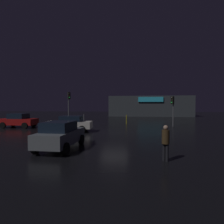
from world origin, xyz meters
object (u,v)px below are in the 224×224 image
(car_near, at_px, (70,123))
(car_crossing, at_px, (60,135))
(store_building, at_px, (150,106))
(pedestrian, at_px, (166,140))
(car_far, at_px, (19,120))
(traffic_signal_main, at_px, (69,102))
(traffic_signal_opposite, at_px, (173,104))

(car_near, relative_size, car_crossing, 1.12)
(store_building, height_order, pedestrian, store_building)
(car_far, height_order, pedestrian, pedestrian)
(car_near, height_order, pedestrian, pedestrian)
(traffic_signal_main, relative_size, pedestrian, 2.64)
(traffic_signal_main, height_order, traffic_signal_opposite, traffic_signal_main)
(car_near, bearing_deg, traffic_signal_main, 111.42)
(store_building, distance_m, car_far, 31.40)
(traffic_signal_opposite, xyz_separation_m, car_near, (-10.64, -5.80, -1.92))
(car_near, bearing_deg, pedestrian, -47.95)
(traffic_signal_main, bearing_deg, pedestrian, -56.07)
(store_building, xyz_separation_m, car_near, (-9.34, -29.09, -1.58))
(pedestrian, bearing_deg, traffic_signal_main, 123.93)
(store_building, height_order, traffic_signal_main, store_building)
(store_building, bearing_deg, pedestrian, -92.33)
(store_building, xyz_separation_m, car_crossing, (-7.26, -36.10, -1.55))
(traffic_signal_opposite, relative_size, car_far, 0.91)
(car_near, bearing_deg, car_far, 161.65)
(car_far, bearing_deg, pedestrian, -36.57)
(car_far, bearing_deg, car_crossing, -45.83)
(traffic_signal_main, xyz_separation_m, car_far, (-4.20, -4.77, -2.22))
(pedestrian, bearing_deg, store_building, 87.67)
(store_building, distance_m, traffic_signal_main, 25.13)
(pedestrian, bearing_deg, traffic_signal_opposite, 78.90)
(car_crossing, bearing_deg, car_near, 106.53)
(traffic_signal_opposite, height_order, car_near, traffic_signal_opposite)
(traffic_signal_main, xyz_separation_m, car_crossing, (4.86, -14.09, -2.22))
(store_building, xyz_separation_m, traffic_signal_main, (-12.12, -22.01, 0.67))
(car_far, height_order, car_crossing, car_far)
(car_far, relative_size, pedestrian, 2.43)
(car_crossing, bearing_deg, traffic_signal_opposite, 56.23)
(car_near, bearing_deg, car_crossing, -73.47)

